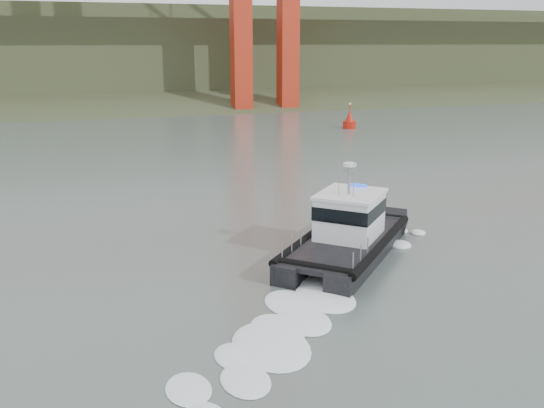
% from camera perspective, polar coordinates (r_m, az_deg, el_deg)
% --- Properties ---
extents(ground, '(400.00, 400.00, 0.00)m').
position_cam_1_polar(ground, '(25.88, 4.08, -10.36)').
color(ground, '#55655E').
rests_on(ground, ground).
extents(headlands, '(500.00, 105.36, 27.12)m').
position_cam_1_polar(headlands, '(147.37, -15.38, 12.95)').
color(headlands, '#354125').
rests_on(headlands, ground).
extents(patrol_boat, '(10.23, 10.48, 5.21)m').
position_cam_1_polar(patrol_boat, '(32.39, 7.10, -2.65)').
color(patrol_boat, black).
rests_on(patrol_boat, ground).
extents(nav_buoy, '(1.71, 1.71, 3.56)m').
position_cam_1_polar(nav_buoy, '(81.11, 7.31, 7.73)').
color(nav_buoy, '#B6190C').
rests_on(nav_buoy, ground).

